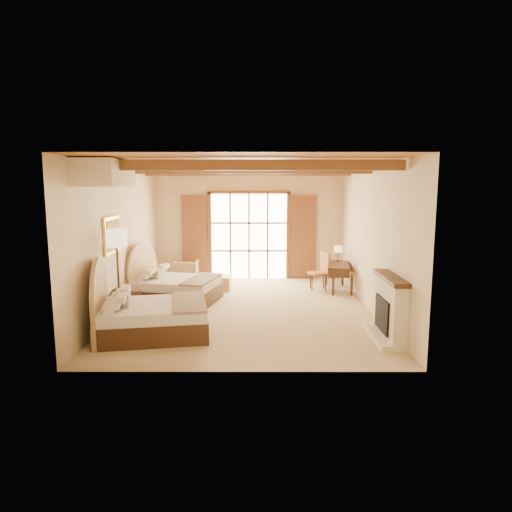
{
  "coord_description": "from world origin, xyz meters",
  "views": [
    {
      "loc": [
        0.22,
        -9.94,
        2.75
      ],
      "look_at": [
        0.21,
        0.2,
        1.17
      ],
      "focal_mm": 32.0,
      "sensor_mm": 36.0,
      "label": 1
    }
  ],
  "objects_px": {
    "nightstand": "(128,304)",
    "bed_near": "(145,315)",
    "desk": "(338,276)",
    "armchair": "(186,271)",
    "bed_far": "(171,286)"
  },
  "relations": [
    {
      "from": "desk",
      "to": "armchair",
      "type": "bearing_deg",
      "value": 175.56
    },
    {
      "from": "armchair",
      "to": "desk",
      "type": "height_order",
      "value": "desk"
    },
    {
      "from": "armchair",
      "to": "desk",
      "type": "xyz_separation_m",
      "value": [
        4.19,
        -1.02,
        0.06
      ]
    },
    {
      "from": "nightstand",
      "to": "armchair",
      "type": "relative_size",
      "value": 0.91
    },
    {
      "from": "bed_far",
      "to": "nightstand",
      "type": "distance_m",
      "value": 1.55
    },
    {
      "from": "bed_far",
      "to": "desk",
      "type": "relative_size",
      "value": 1.59
    },
    {
      "from": "bed_near",
      "to": "desk",
      "type": "distance_m",
      "value": 5.61
    },
    {
      "from": "desk",
      "to": "nightstand",
      "type": "bearing_deg",
      "value": -142.19
    },
    {
      "from": "bed_far",
      "to": "armchair",
      "type": "relative_size",
      "value": 3.15
    },
    {
      "from": "armchair",
      "to": "desk",
      "type": "distance_m",
      "value": 4.31
    },
    {
      "from": "bed_far",
      "to": "armchair",
      "type": "distance_m",
      "value": 2.24
    },
    {
      "from": "nightstand",
      "to": "desk",
      "type": "xyz_separation_m",
      "value": [
        4.84,
        2.63,
        0.06
      ]
    },
    {
      "from": "nightstand",
      "to": "armchair",
      "type": "height_order",
      "value": "armchair"
    },
    {
      "from": "nightstand",
      "to": "bed_near",
      "type": "bearing_deg",
      "value": -80.76
    },
    {
      "from": "bed_near",
      "to": "bed_far",
      "type": "height_order",
      "value": "bed_near"
    }
  ]
}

